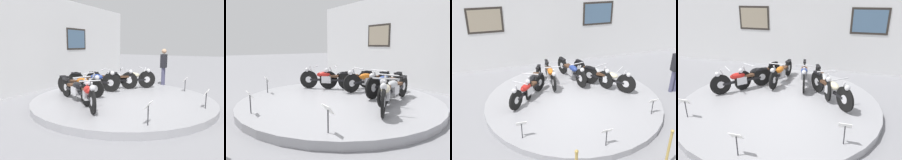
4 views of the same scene
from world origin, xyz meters
The scene contains 13 objects.
ground_plane centered at (0.00, 0.00, 0.00)m, with size 60.00×60.00×0.00m, color gray.
display_platform centered at (0.00, 0.00, 0.09)m, with size 5.57×5.57×0.18m, color #99999E.
back_wall centered at (0.00, 3.80, 1.90)m, with size 14.00×0.22×3.80m.
motorcycle_red centered at (-1.40, 0.36, 0.56)m, with size 1.38×1.48×0.79m.
motorcycle_black centered at (-1.09, 0.98, 0.56)m, with size 0.89×1.80×0.78m.
motorcycle_orange centered at (-0.40, 1.36, 0.56)m, with size 0.54×1.96×0.78m.
motorcycle_blue centered at (0.41, 1.36, 0.58)m, with size 0.58×1.98×0.80m.
motorcycle_silver centered at (1.08, 0.98, 0.57)m, with size 0.79×1.88×0.80m.
motorcycle_cream centered at (1.40, 0.36, 0.58)m, with size 1.35×1.57×0.81m.
info_placard_front_left centered at (-1.89, -1.53, 0.55)m, with size 0.26×0.11×0.51m.
info_placard_front_centre centered at (0.00, -2.43, 0.55)m, with size 0.26×0.11×0.51m.
info_placard_front_right centered at (1.89, -1.53, 0.55)m, with size 0.26×0.11×0.51m.
visitor_standing centered at (3.66, -0.22, 0.93)m, with size 0.36×0.22×1.65m.
Camera 1 is at (-6.02, -3.01, 1.86)m, focal length 35.00 mm.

